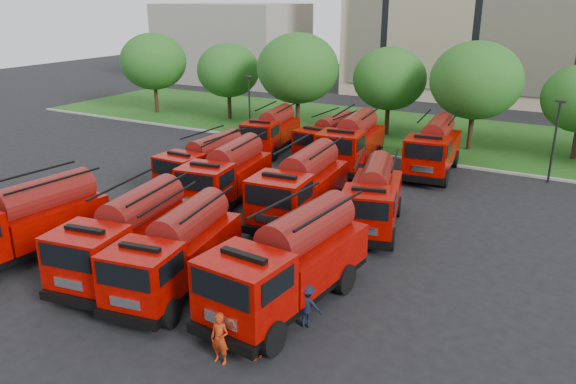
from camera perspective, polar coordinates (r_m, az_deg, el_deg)
name	(u,v)px	position (r m, az deg, el deg)	size (l,w,h in m)	color
ground	(231,244)	(26.48, -5.85, -5.27)	(140.00, 140.00, 0.00)	black
lawn	(405,132)	(48.94, 11.84, 6.02)	(70.00, 16.00, 0.12)	#174713
curb	(371,154)	(41.50, 8.39, 3.88)	(70.00, 0.30, 0.14)	gray
side_building	(232,43)	(77.58, -5.68, 14.81)	(18.00, 12.00, 10.00)	gray
tree_0	(153,61)	(56.68, -13.51, 12.77)	(6.30, 6.30, 7.70)	#382314
tree_1	(228,70)	(52.51, -6.09, 12.19)	(5.71, 5.71, 6.98)	#382314
tree_2	(298,68)	(46.97, 1.01, 12.45)	(6.72, 6.72, 8.22)	#382314
tree_3	(389,79)	(46.55, 10.27, 11.25)	(5.88, 5.88, 7.19)	#382314
tree_4	(476,80)	(43.25, 18.55, 10.70)	(6.55, 6.55, 8.01)	#382314
lamp_post_0	(249,104)	(44.69, -3.94, 8.86)	(0.60, 0.25, 5.11)	black
lamp_post_1	(555,137)	(37.73, 25.49, 5.07)	(0.60, 0.25, 5.11)	black
fire_truck_0	(24,222)	(26.90, -25.26, -2.78)	(3.31, 7.65, 3.38)	black
fire_truck_1	(128,235)	(24.04, -15.96, -4.19)	(3.65, 7.68, 3.36)	black
fire_truck_2	(177,250)	(22.33, -11.21, -5.85)	(3.56, 7.37, 3.22)	black
fire_truck_3	(289,262)	(20.63, 0.12, -7.10)	(3.41, 8.04, 3.57)	black
fire_truck_4	(205,163)	(33.83, -8.46, 2.91)	(2.57, 6.77, 3.06)	black
fire_truck_5	(227,174)	(31.23, -6.20, 1.85)	(3.47, 7.50, 3.29)	black
fire_truck_6	(301,186)	(28.77, 1.29, 0.65)	(3.36, 7.92, 3.51)	black
fire_truck_7	(373,197)	(28.00, 8.65, -0.49)	(4.08, 7.33, 3.17)	black
fire_truck_8	(272,131)	(41.75, -1.67, 6.26)	(3.36, 7.03, 3.07)	black
fire_truck_9	(329,138)	(39.78, 4.16, 5.51)	(2.66, 6.69, 3.00)	black
fire_truck_10	(352,142)	(37.74, 6.50, 5.08)	(3.51, 7.98, 3.52)	black
fire_truck_11	(434,147)	(37.53, 14.58, 4.41)	(3.35, 7.72, 3.41)	black
firefighter_0	(221,362)	(18.71, -6.83, -16.76)	(0.63, 0.46, 1.73)	#A22A0C
firefighter_1	(70,284)	(24.49, -21.24, -8.73)	(0.77, 0.42, 1.57)	#A22A0C
firefighter_2	(254,357)	(18.80, -3.45, -16.43)	(0.96, 0.55, 1.64)	#A22A0C
firefighter_3	(306,326)	(20.30, 1.88, -13.42)	(1.05, 0.54, 1.62)	black
firefighter_4	(202,210)	(30.75, -8.75, -1.83)	(0.87, 0.57, 1.78)	black
firefighter_5	(359,221)	(29.17, 7.26, -2.95)	(1.64, 0.71, 1.77)	#A22A0C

